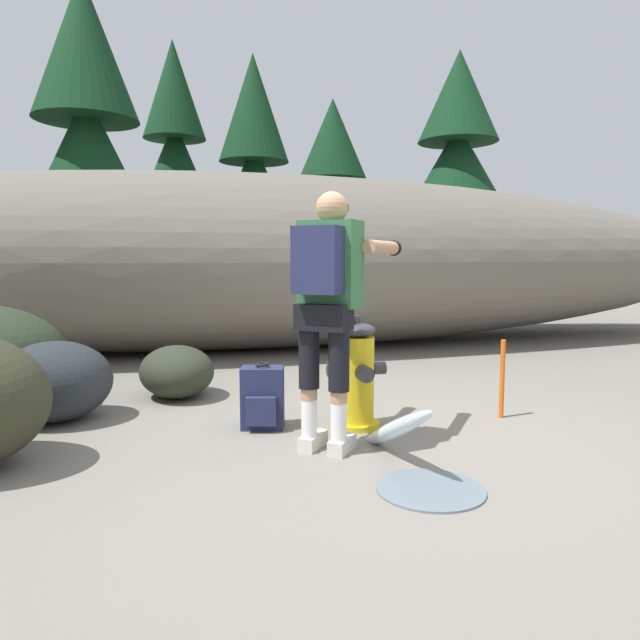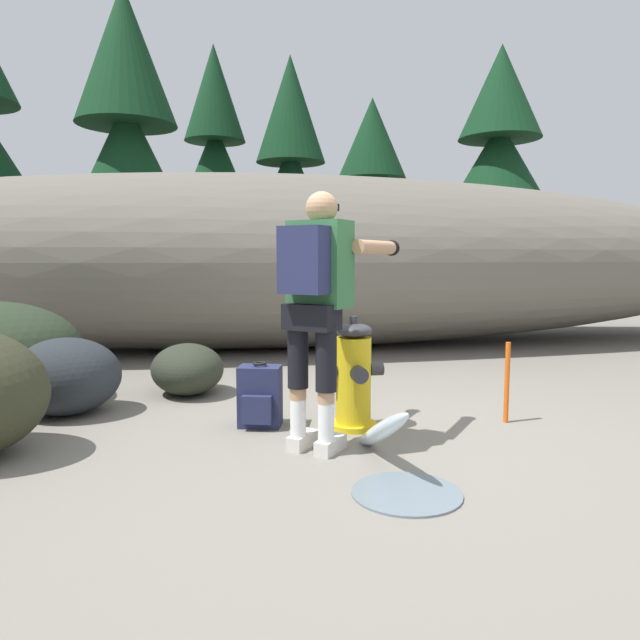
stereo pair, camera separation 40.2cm
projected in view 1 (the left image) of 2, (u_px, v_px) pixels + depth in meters
ground_plane at (367, 444)px, 3.84m from camera, size 56.00×56.00×0.04m
dirt_embankment at (259, 262)px, 7.78m from camera, size 15.12×3.20×2.32m
fire_hydrant at (357, 376)px, 4.11m from camera, size 0.43×0.38×0.81m
hydrant_water_jet at (402, 444)px, 3.37m from camera, size 0.57×1.32×0.58m
utility_worker at (330, 288)px, 3.59m from camera, size 0.91×1.00×1.62m
spare_backpack at (263, 398)px, 4.11m from camera, size 0.34×0.34×0.47m
boulder_small at (177, 372)px, 5.02m from camera, size 0.74×0.84×0.45m
boulder_outlier at (55, 381)px, 4.28m from camera, size 0.97×0.92×0.60m
pine_tree_left at (88, 145)px, 10.02m from camera, size 2.75×2.75×6.03m
pine_tree_center at (175, 156)px, 13.00m from camera, size 2.15×2.15×6.04m
pine_tree_right at (254, 180)px, 12.23m from camera, size 2.27×2.27×5.45m
pine_tree_far_right at (333, 193)px, 14.42m from camera, size 2.60×2.60×5.12m
pine_tree_ridge_end at (457, 158)px, 13.10m from camera, size 2.78×2.78×5.85m
survey_stake at (502, 379)px, 4.37m from camera, size 0.04×0.04×0.60m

